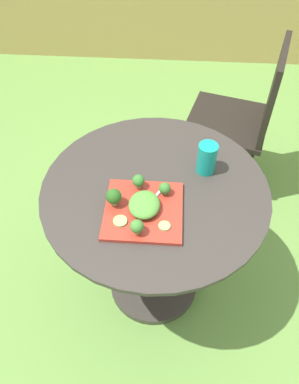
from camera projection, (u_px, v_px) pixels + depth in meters
name	position (u px, v px, depth m)	size (l,w,h in m)	color
ground_plane	(154.00, 284.00, 1.93)	(12.00, 12.00, 0.00)	#669342
patio_table	(154.00, 232.00, 1.60)	(0.85, 0.85, 0.74)	#38332D
patio_chair	(247.00, 111.00, 2.05)	(0.54, 0.54, 0.90)	black
salad_plate	(143.00, 210.00, 1.30)	(0.27, 0.27, 0.01)	#AD3323
drinking_glass	(207.00, 160.00, 1.41)	(0.07, 0.07, 0.12)	#149989
fork	(151.00, 201.00, 1.32)	(0.09, 0.14, 0.00)	silver
lettuce_mound	(144.00, 205.00, 1.28)	(0.11, 0.13, 0.04)	#519338
broccoli_floret_0	(137.00, 226.00, 1.21)	(0.05, 0.05, 0.06)	#99B770
broccoli_floret_1	(138.00, 181.00, 1.34)	(0.04, 0.04, 0.06)	#99B770
broccoli_floret_2	(165.00, 188.00, 1.33)	(0.04, 0.04, 0.05)	#99B770
broccoli_floret_3	(114.00, 197.00, 1.28)	(0.05, 0.05, 0.07)	#99B770
cucumber_slice_0	(164.00, 226.00, 1.25)	(0.04, 0.04, 0.01)	#8EB766
cucumber_slice_1	(120.00, 221.00, 1.26)	(0.05, 0.05, 0.01)	#8EB766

